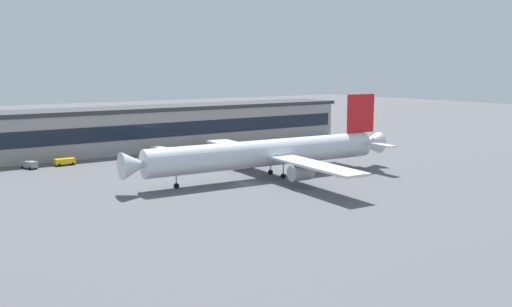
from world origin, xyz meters
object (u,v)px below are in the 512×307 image
airliner (270,153)px  pushback_tractor (64,161)px  crew_van (159,151)px  follow_me_car (29,164)px  belt_loader (207,147)px  traffic_cone_0 (337,176)px

airliner → pushback_tractor: bearing=128.4°
crew_van → pushback_tractor: (-26.16, 0.17, -0.41)m
follow_me_car → pushback_tractor: bearing=0.3°
crew_van → follow_me_car: bearing=179.8°
belt_loader → traffic_cone_0: 51.98m
belt_loader → follow_me_car: 50.24m
pushback_tractor → belt_loader: (41.84, 0.52, 0.10)m
follow_me_car → traffic_cone_0: size_ratio=7.03×
airliner → belt_loader: 44.03m
follow_me_car → traffic_cone_0: bearing=-43.2°
crew_van → follow_me_car: size_ratio=1.15×
follow_me_car → traffic_cone_0: (54.56, -51.22, -0.75)m
traffic_cone_0 → airliner: bearing=144.9°
pushback_tractor → follow_me_car: bearing=-179.7°
crew_van → traffic_cone_0: size_ratio=8.06×
crew_van → traffic_cone_0: 54.88m
follow_me_car → belt_loader: bearing=0.7°
airliner → pushback_tractor: (-33.70, 42.52, -4.56)m
crew_van → belt_loader: bearing=2.5°
crew_van → traffic_cone_0: bearing=-68.6°
pushback_tractor → belt_loader: bearing=0.7°
belt_loader → traffic_cone_0: belt_loader is taller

